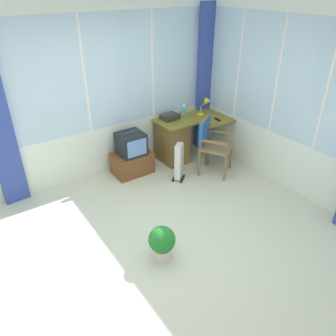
% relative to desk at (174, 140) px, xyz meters
% --- Properties ---
extents(ground, '(5.68, 4.96, 0.06)m').
position_rel_desk_xyz_m(ground, '(-1.39, -1.65, -0.43)').
color(ground, beige).
extents(north_window_panel, '(4.68, 0.07, 2.68)m').
position_rel_desk_xyz_m(north_window_panel, '(-1.39, 0.36, 0.94)').
color(north_window_panel, silver).
rests_on(north_window_panel, ground).
extents(east_window_panel, '(0.07, 3.96, 2.68)m').
position_rel_desk_xyz_m(east_window_panel, '(0.98, -1.65, 0.94)').
color(east_window_panel, silver).
rests_on(east_window_panel, ground).
extents(curtain_corner, '(0.35, 0.09, 2.58)m').
position_rel_desk_xyz_m(curtain_corner, '(0.85, 0.23, 0.89)').
color(curtain_corner, '#334798').
rests_on(curtain_corner, ground).
extents(desk, '(1.21, 0.85, 0.75)m').
position_rel_desk_xyz_m(desk, '(0.00, 0.00, 0.00)').
color(desk, olive).
rests_on(desk, ground).
extents(desk_lamp, '(0.23, 0.20, 0.32)m').
position_rel_desk_xyz_m(desk_lamp, '(0.66, -0.05, 0.55)').
color(desk_lamp, yellow).
rests_on(desk_lamp, desk).
extents(tv_remote, '(0.06, 0.15, 0.02)m').
position_rel_desk_xyz_m(tv_remote, '(0.66, -0.36, 0.36)').
color(tv_remote, black).
rests_on(tv_remote, desk).
extents(spray_bottle, '(0.06, 0.06, 0.22)m').
position_rel_desk_xyz_m(spray_bottle, '(0.33, 0.18, 0.45)').
color(spray_bottle, '#48BBE3').
rests_on(spray_bottle, desk).
extents(paper_tray, '(0.32, 0.26, 0.09)m').
position_rel_desk_xyz_m(paper_tray, '(-0.00, 0.14, 0.39)').
color(paper_tray, '#2D2D24').
rests_on(paper_tray, desk).
extents(wooden_armchair, '(0.67, 0.67, 0.94)m').
position_rel_desk_xyz_m(wooden_armchair, '(0.25, -0.65, 0.20)').
color(wooden_armchair, olive).
rests_on(wooden_armchair, ground).
extents(tv_on_stand, '(0.64, 0.44, 0.73)m').
position_rel_desk_xyz_m(tv_on_stand, '(-0.86, 0.02, -0.08)').
color(tv_on_stand, brown).
rests_on(tv_on_stand, ground).
extents(space_heater, '(0.29, 0.28, 0.63)m').
position_rel_desk_xyz_m(space_heater, '(-0.32, -0.58, -0.08)').
color(space_heater, silver).
rests_on(space_heater, ground).
extents(potted_plant, '(0.32, 0.32, 0.43)m').
position_rel_desk_xyz_m(potted_plant, '(-1.54, -1.92, -0.17)').
color(potted_plant, beige).
rests_on(potted_plant, ground).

